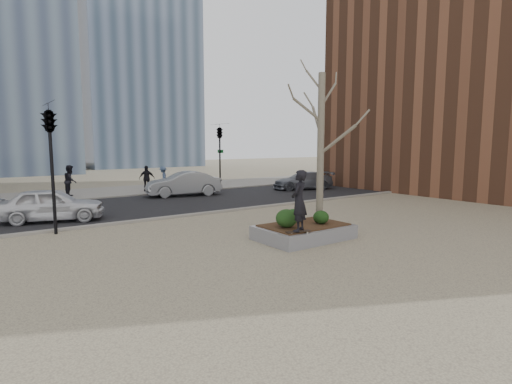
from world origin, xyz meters
TOP-DOWN VIEW (x-y plane):
  - ground at (0.00, 0.00)m, footprint 120.00×120.00m
  - street at (0.00, 10.00)m, footprint 60.00×8.00m
  - far_sidewalk at (0.00, 17.00)m, footprint 60.00×6.00m
  - planter at (1.00, 0.00)m, footprint 3.00×2.00m
  - planter_mulch at (1.00, 0.00)m, footprint 2.70×1.70m
  - sycamore_tree at (2.00, 0.30)m, footprint 2.80×2.80m
  - shrub_left at (0.22, -0.03)m, footprint 0.68×0.68m
  - shrub_middle at (1.02, 0.53)m, footprint 0.51×0.51m
  - shrub_right at (1.52, -0.26)m, footprint 0.52×0.52m
  - skateboard at (0.07, -0.78)m, footprint 0.81×0.39m
  - skateboarder at (0.07, -0.78)m, footprint 0.80×0.71m
  - police_car at (-5.22, 8.15)m, footprint 4.26×2.71m
  - car_silver at (2.60, 12.32)m, footprint 4.61×2.44m
  - car_third at (10.72, 10.63)m, footprint 4.45×2.97m
  - pedestrian_a at (-2.97, 15.94)m, footprint 0.98×1.09m
  - pedestrian_b at (3.13, 16.65)m, footprint 0.99×1.14m
  - pedestrian_c at (1.65, 15.82)m, footprint 1.07×0.71m
  - traffic_light_near at (-5.50, 5.60)m, footprint 0.60×2.48m
  - traffic_light_far at (6.50, 14.60)m, footprint 0.60×2.48m

SIDE VIEW (x-z plane):
  - ground at x=0.00m, z-range 0.00..0.00m
  - street at x=0.00m, z-range 0.00..0.02m
  - far_sidewalk at x=0.00m, z-range 0.00..0.02m
  - planter at x=1.00m, z-range 0.00..0.45m
  - planter_mulch at x=1.00m, z-range 0.45..0.49m
  - skateboard at x=0.07m, z-range 0.45..0.53m
  - car_third at x=10.72m, z-range 0.02..1.22m
  - police_car at x=-5.22m, z-range 0.02..1.37m
  - shrub_middle at x=1.02m, z-range 0.49..0.93m
  - shrub_right at x=1.52m, z-range 0.49..0.93m
  - car_silver at x=2.60m, z-range 0.02..1.46m
  - shrub_left at x=0.22m, z-range 0.49..1.07m
  - pedestrian_b at x=3.13m, z-range 0.02..1.56m
  - pedestrian_c at x=1.65m, z-range 0.02..1.71m
  - pedestrian_a at x=-2.97m, z-range 0.02..1.87m
  - skateboarder at x=0.07m, z-range 0.53..2.36m
  - traffic_light_near at x=-5.50m, z-range 0.00..4.50m
  - traffic_light_far at x=6.50m, z-range 0.00..4.50m
  - sycamore_tree at x=2.00m, z-range 0.49..7.09m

